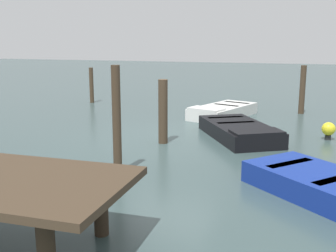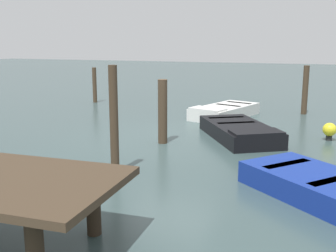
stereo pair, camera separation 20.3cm
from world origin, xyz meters
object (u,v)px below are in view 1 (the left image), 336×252
mooring_piling_near_right (117,121)px  marker_buoy (328,129)px  mooring_piling_far_left (302,90)px  rowboat_white (223,111)px  mooring_piling_far_right (163,112)px  rowboat_black (239,131)px  mooring_piling_center (91,85)px

mooring_piling_near_right → marker_buoy: bearing=-132.1°
mooring_piling_far_left → mooring_piling_near_right: mooring_piling_near_right is taller
rowboat_white → mooring_piling_far_right: bearing=9.0°
mooring_piling_far_left → marker_buoy: mooring_piling_far_left is taller
marker_buoy → mooring_piling_far_right: bearing=24.1°
rowboat_black → mooring_piling_far_right: bearing=-88.2°
mooring_piling_near_right → mooring_piling_center: (5.39, -8.42, -0.34)m
mooring_piling_far_right → marker_buoy: mooring_piling_far_right is taller
mooring_piling_center → marker_buoy: bearing=157.6°
rowboat_black → rowboat_white: size_ratio=1.06×
rowboat_white → mooring_piling_far_right: (0.70, 4.21, 0.62)m
mooring_piling_near_right → rowboat_black: bearing=-114.6°
mooring_piling_far_right → marker_buoy: size_ratio=3.48×
rowboat_white → mooring_piling_near_right: size_ratio=1.41×
rowboat_black → marker_buoy: size_ratio=6.78×
rowboat_white → mooring_piling_far_right: mooring_piling_far_right is taller
rowboat_white → mooring_piling_near_right: (0.68, 6.90, 0.87)m
mooring_piling_center → rowboat_white: bearing=166.0°
rowboat_black → mooring_piling_center: mooring_piling_center is taller
rowboat_black → mooring_piling_near_right: 4.36m
mooring_piling_center → mooring_piling_far_left: bearing=-179.2°
mooring_piling_far_right → mooring_piling_near_right: size_ratio=0.77×
rowboat_white → marker_buoy: marker_buoy is taller
mooring_piling_far_left → rowboat_black: bearing=72.3°
rowboat_black → mooring_piling_center: 8.49m
rowboat_black → mooring_piling_far_left: size_ratio=1.84×
rowboat_white → mooring_piling_far_right: 4.31m
mooring_piling_near_right → marker_buoy: 6.15m
mooring_piling_center → marker_buoy: mooring_piling_center is taller
rowboat_white → mooring_piling_far_left: bearing=140.7°
rowboat_white → rowboat_black: bearing=38.3°
rowboat_black → marker_buoy: 2.40m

